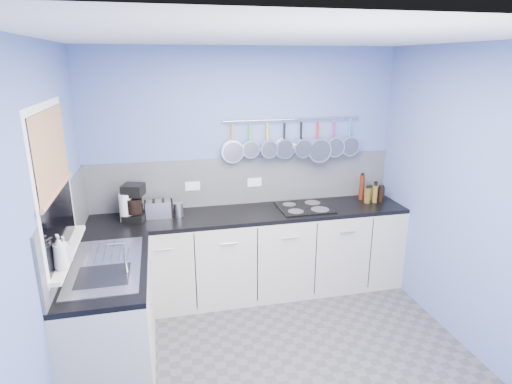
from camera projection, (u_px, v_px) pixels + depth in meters
name	position (u px, v px, depth m)	size (l,w,h in m)	color
floor	(283.00, 367.00, 3.43)	(3.20, 3.00, 0.02)	#47474C
ceiling	(290.00, 35.00, 2.69)	(3.20, 3.00, 0.02)	white
wall_back	(244.00, 171.00, 4.47)	(3.20, 0.02, 2.50)	#576BAC
wall_front	(398.00, 358.00, 1.65)	(3.20, 0.02, 2.50)	#576BAC
wall_left	(44.00, 242.00, 2.72)	(0.02, 3.00, 2.50)	#576BAC
wall_right	(479.00, 205.00, 3.41)	(0.02, 3.00, 2.50)	#576BAC
backsplash_back	(245.00, 181.00, 4.48)	(3.20, 0.02, 0.50)	gray
backsplash_left	(68.00, 223.00, 3.31)	(0.02, 1.80, 0.50)	gray
cabinet_run_back	(251.00, 255.00, 4.42)	(3.20, 0.60, 0.86)	beige
worktop_back	(251.00, 214.00, 4.29)	(3.20, 0.60, 0.04)	black
cabinet_run_left	(112.00, 320.00, 3.30)	(0.60, 1.20, 0.86)	beige
worktop_left	(106.00, 268.00, 3.17)	(0.60, 1.20, 0.04)	black
window_frame	(54.00, 184.00, 2.92)	(0.01, 1.00, 1.10)	white
window_glass	(55.00, 184.00, 2.92)	(0.01, 0.90, 1.00)	black
bamboo_blind	(51.00, 151.00, 2.85)	(0.01, 0.90, 0.55)	tan
window_sill	(68.00, 252.00, 3.07)	(0.10, 0.98, 0.03)	white
sink_unit	(106.00, 265.00, 3.16)	(0.50, 0.95, 0.01)	silver
mixer_tap	(125.00, 258.00, 2.99)	(0.12, 0.08, 0.26)	silver
socket_left	(193.00, 186.00, 4.35)	(0.15, 0.01, 0.09)	white
socket_right	(254.00, 182.00, 4.49)	(0.15, 0.01, 0.09)	white
pot_rail	(293.00, 120.00, 4.36)	(0.02, 0.02, 1.45)	silver
soap_bottle_a	(60.00, 252.00, 2.76)	(0.09, 0.09, 0.24)	white
soap_bottle_b	(64.00, 249.00, 2.89)	(0.08, 0.08, 0.17)	white
paper_towel	(126.00, 208.00, 4.00)	(0.12, 0.12, 0.27)	white
coffee_maker	(134.00, 203.00, 4.02)	(0.20, 0.22, 0.35)	black
toaster	(159.00, 209.00, 4.13)	(0.25, 0.14, 0.16)	silver
canister	(178.00, 210.00, 4.16)	(0.09, 0.09, 0.13)	silver
hob	(304.00, 207.00, 4.40)	(0.54, 0.47, 0.01)	black
pan_0	(232.00, 142.00, 4.28)	(0.23, 0.05, 0.42)	silver
pan_1	(250.00, 140.00, 4.31)	(0.18, 0.08, 0.37)	silver
pan_2	(267.00, 139.00, 4.35)	(0.18, 0.12, 0.37)	silver
pan_3	(284.00, 139.00, 4.39)	(0.21, 0.07, 0.40)	silver
pan_4	(301.00, 138.00, 4.43)	(0.20, 0.12, 0.39)	silver
pan_5	(317.00, 140.00, 4.48)	(0.26, 0.12, 0.45)	silver
pan_6	(334.00, 137.00, 4.51)	(0.21, 0.09, 0.40)	silver
pan_7	(349.00, 137.00, 4.55)	(0.22, 0.07, 0.41)	silver
condiment_0	(375.00, 191.00, 4.68)	(0.05, 0.05, 0.17)	#8C5914
condiment_1	(370.00, 193.00, 4.66)	(0.05, 0.05, 0.14)	#3F721E
condiment_2	(362.00, 187.00, 4.64)	(0.05, 0.05, 0.27)	#4C190C
condiment_3	(381.00, 194.00, 4.59)	(0.07, 0.07, 0.16)	black
condiment_4	(375.00, 194.00, 4.55)	(0.06, 0.06, 0.19)	brown
condiment_5	(368.00, 195.00, 4.54)	(0.07, 0.07, 0.16)	brown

